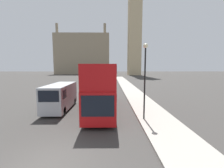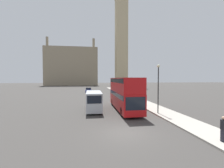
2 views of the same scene
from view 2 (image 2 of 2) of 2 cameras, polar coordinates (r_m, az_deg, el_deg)
name	(u,v)px [view 2 (image 2 of 2)]	position (r m, az deg, el deg)	size (l,w,h in m)	color
ground_plane	(125,132)	(12.85, 4.90, -17.90)	(300.00, 300.00, 0.00)	#383533
sidewalk_strip	(198,128)	(15.61, 29.82, -14.24)	(3.10, 120.00, 0.15)	#9E998E
clock_tower	(121,23)	(97.07, 3.57, 22.22)	(7.30, 7.47, 73.88)	tan
building_block_distant	(72,67)	(102.51, -14.96, 6.37)	(32.98, 12.50, 29.75)	gray
red_double_decker_bus	(124,92)	(20.99, 4.68, -3.10)	(2.50, 10.61, 4.50)	#B71114
white_van	(94,101)	(20.57, -6.93, -6.34)	(2.03, 5.68, 2.58)	#B2B7BC
pedestrian	(223,129)	(12.89, 36.72, -13.56)	(0.54, 0.38, 1.71)	#23232D
street_lamp	(158,81)	(19.10, 17.22, 0.92)	(0.36, 0.36, 5.95)	black
parked_sedan	(88,90)	(48.15, -8.95, -2.39)	(1.79, 4.76, 1.50)	navy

